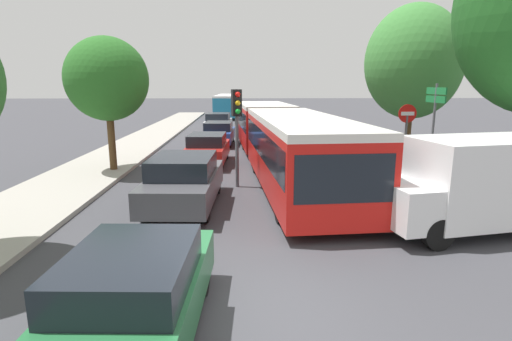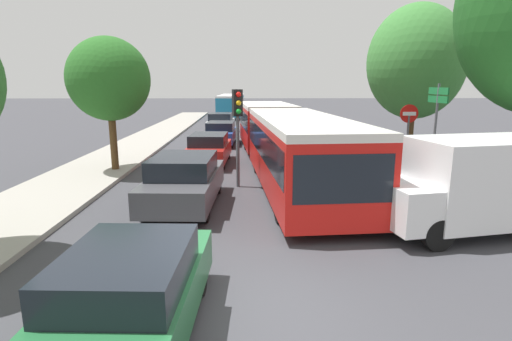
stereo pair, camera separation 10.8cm
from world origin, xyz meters
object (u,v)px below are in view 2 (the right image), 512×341
at_px(queued_car_blue, 221,133).
at_px(queued_car_silver, 221,123).
at_px(tree_left_mid, 109,79).
at_px(queued_car_green, 130,295).
at_px(tree_right_mid, 416,62).
at_px(white_van, 487,182).
at_px(queued_car_graphite, 184,181).
at_px(no_entry_sign, 408,129).
at_px(city_bus_rear, 231,104).
at_px(articulated_bus, 282,135).
at_px(traffic_light, 238,116).
at_px(direction_sign_post, 437,109).
at_px(queued_car_red, 209,149).

relative_size(queued_car_blue, queued_car_silver, 0.94).
bearing_deg(tree_left_mid, queued_car_blue, 62.76).
xyz_separation_m(queued_car_green, tree_right_mid, (10.08, 15.27, 3.93)).
height_order(queued_car_blue, white_van, white_van).
xyz_separation_m(queued_car_graphite, queued_car_silver, (-0.06, 18.61, -0.04)).
distance_m(no_entry_sign, tree_left_mid, 11.85).
relative_size(queued_car_green, tree_right_mid, 0.55).
xyz_separation_m(city_bus_rear, queued_car_blue, (0.13, -21.43, -0.70)).
bearing_deg(articulated_bus, traffic_light, -34.73).
bearing_deg(direction_sign_post, white_van, 68.31).
relative_size(queued_car_green, tree_left_mid, 0.76).
bearing_deg(queued_car_red, queued_car_graphite, -178.64).
bearing_deg(queued_car_silver, queued_car_green, -176.67).
bearing_deg(queued_car_silver, no_entry_sign, -148.82).
relative_size(queued_car_silver, no_entry_sign, 1.52).
height_order(queued_car_red, traffic_light, traffic_light).
height_order(queued_car_graphite, queued_car_silver, queued_car_graphite).
relative_size(articulated_bus, city_bus_rear, 1.52).
distance_m(queued_car_red, no_entry_sign, 8.46).
bearing_deg(queued_car_blue, tree_right_mid, -106.91).
distance_m(city_bus_rear, queued_car_silver, 15.21).
distance_m(queued_car_red, tree_left_mid, 5.09).
bearing_deg(white_van, queued_car_silver, -80.24).
bearing_deg(queued_car_green, city_bus_rear, 2.73).
xyz_separation_m(queued_car_graphite, direction_sign_post, (9.74, 4.97, 1.78)).
bearing_deg(queued_car_graphite, queued_car_green, -175.32).
bearing_deg(queued_car_graphite, tree_left_mid, 39.51).
distance_m(white_van, traffic_light, 7.69).
bearing_deg(direction_sign_post, traffic_light, 12.78).
distance_m(city_bus_rear, queued_car_graphite, 33.80).
height_order(articulated_bus, queued_car_silver, articulated_bus).
xyz_separation_m(queued_car_graphite, queued_car_blue, (0.32, 12.37, -0.08)).
relative_size(white_van, tree_right_mid, 0.71).
relative_size(queued_car_green, queued_car_graphite, 0.92).
bearing_deg(queued_car_silver, direction_sign_post, -141.61).
height_order(traffic_light, no_entry_sign, traffic_light).
bearing_deg(tree_right_mid, direction_sign_post, -98.32).
xyz_separation_m(queued_car_silver, traffic_light, (1.61, -16.37, 1.76)).
relative_size(queued_car_green, queued_car_silver, 0.96).
distance_m(queued_car_red, queued_car_silver, 12.18).
bearing_deg(queued_car_blue, articulated_bus, -154.25).
relative_size(city_bus_rear, traffic_light, 3.32).
height_order(city_bus_rear, traffic_light, traffic_light).
height_order(white_van, no_entry_sign, no_entry_sign).
height_order(white_van, tree_right_mid, tree_right_mid).
xyz_separation_m(queued_car_blue, tree_left_mid, (-3.91, -7.59, 3.06)).
height_order(queued_car_graphite, tree_left_mid, tree_left_mid).
bearing_deg(direction_sign_post, queued_car_graphite, 21.35).
bearing_deg(queued_car_red, no_entry_sign, -106.61).
height_order(queued_car_blue, no_entry_sign, no_entry_sign).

